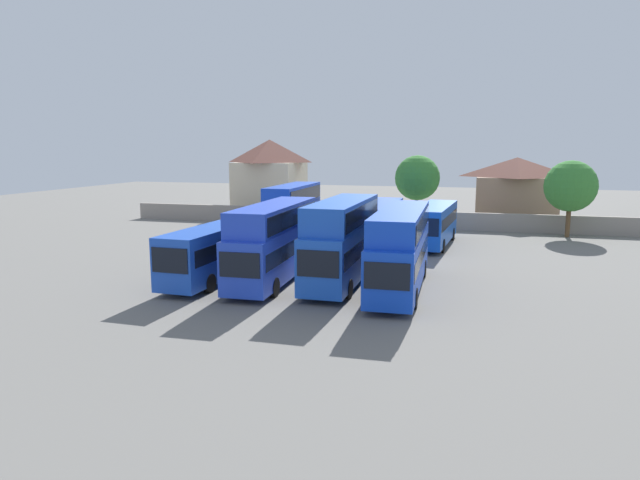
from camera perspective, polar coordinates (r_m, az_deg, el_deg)
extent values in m
plane|color=slate|center=(51.70, 4.41, 0.24)|extent=(140.00, 140.00, 0.00)
cube|color=gray|center=(58.73, 5.79, 2.21)|extent=(56.00, 0.50, 1.80)
cube|color=blue|center=(35.99, -10.18, -0.89)|extent=(2.87, 11.59, 3.04)
cube|color=black|center=(31.01, -15.11, -2.04)|extent=(2.18, 0.16, 1.37)
cube|color=black|center=(35.93, -10.19, -0.32)|extent=(2.88, 10.67, 0.96)
cylinder|color=black|center=(32.66, -11.22, -4.36)|extent=(0.34, 1.11, 1.10)
cylinder|color=black|center=(33.79, -14.62, -4.02)|extent=(0.34, 1.11, 1.10)
cylinder|color=black|center=(38.92, -6.21, -2.01)|extent=(0.34, 1.11, 1.10)
cylinder|color=black|center=(39.87, -9.21, -1.80)|extent=(0.34, 1.11, 1.10)
cube|color=blue|center=(34.51, -4.75, -1.27)|extent=(2.85, 11.19, 2.97)
cube|color=black|center=(29.31, -8.23, -2.55)|extent=(2.24, 0.14, 1.33)
cube|color=black|center=(34.45, -4.76, -0.69)|extent=(2.87, 10.30, 0.93)
cube|color=blue|center=(34.43, -4.65, 2.45)|extent=(2.78, 10.63, 1.49)
cube|color=black|center=(34.43, -4.65, 2.45)|extent=(2.86, 10.08, 1.04)
cylinder|color=black|center=(31.23, -4.68, -4.84)|extent=(0.33, 1.11, 1.10)
cylinder|color=black|center=(32.04, -8.68, -4.55)|extent=(0.33, 1.11, 1.10)
cylinder|color=black|center=(37.67, -1.36, -2.34)|extent=(0.33, 1.11, 1.10)
cylinder|color=black|center=(38.34, -4.75, -2.16)|extent=(0.33, 1.11, 1.10)
cube|color=blue|center=(33.91, 2.22, -1.29)|extent=(2.60, 10.60, 3.14)
cube|color=black|center=(28.79, -0.22, -2.45)|extent=(2.25, 0.09, 1.41)
cube|color=black|center=(33.84, 2.23, -0.67)|extent=(2.64, 9.75, 0.99)
cube|color=blue|center=(33.81, 2.35, 2.73)|extent=(2.55, 10.07, 1.59)
cube|color=black|center=(33.81, 2.35, 2.73)|extent=(2.64, 9.54, 1.12)
cylinder|color=black|center=(30.83, 2.93, -5.01)|extent=(0.30, 1.10, 1.10)
cylinder|color=black|center=(31.41, -1.28, -4.73)|extent=(0.30, 1.10, 1.10)
cylinder|color=black|center=(37.10, 5.16, -2.56)|extent=(0.30, 1.10, 1.10)
cylinder|color=black|center=(37.58, 1.62, -2.37)|extent=(0.30, 1.10, 1.10)
cube|color=blue|center=(32.69, 8.17, -1.97)|extent=(2.78, 11.98, 2.94)
cube|color=black|center=(26.80, 6.85, -3.69)|extent=(2.21, 0.13, 1.32)
cube|color=black|center=(32.62, 8.19, -1.36)|extent=(2.80, 11.03, 0.93)
cube|color=blue|center=(32.63, 8.32, 1.89)|extent=(2.72, 11.39, 1.42)
cube|color=black|center=(32.63, 8.32, 1.89)|extent=(2.80, 10.79, 0.99)
cylinder|color=black|center=(29.30, 9.61, -5.91)|extent=(0.33, 1.11, 1.10)
cylinder|color=black|center=(29.55, 5.12, -5.68)|extent=(0.33, 1.11, 1.10)
cylinder|color=black|center=(36.47, 10.54, -2.89)|extent=(0.33, 1.11, 1.10)
cylinder|color=black|center=(36.67, 6.93, -2.73)|extent=(0.33, 1.11, 1.10)
cube|color=blue|center=(50.23, -2.83, 2.10)|extent=(2.72, 10.65, 2.94)
cube|color=black|center=(45.17, -4.81, 1.70)|extent=(2.21, 0.12, 1.32)
cube|color=black|center=(50.19, -2.83, 2.50)|extent=(2.74, 9.80, 0.93)
cube|color=blue|center=(50.24, -2.76, 4.72)|extent=(2.66, 10.12, 1.63)
cube|color=black|center=(50.24, -2.76, 4.72)|extent=(2.73, 9.59, 1.14)
cylinder|color=black|center=(46.97, -2.64, 0.01)|extent=(0.32, 1.11, 1.10)
cylinder|color=black|center=(47.69, -5.30, 0.12)|extent=(0.32, 1.11, 1.10)
cylinder|color=black|center=(53.22, -0.59, 1.13)|extent=(0.32, 1.11, 1.10)
cylinder|color=black|center=(53.85, -2.97, 1.22)|extent=(0.32, 1.11, 1.10)
cube|color=blue|center=(49.25, 2.14, 2.02)|extent=(3.25, 10.61, 3.05)
cube|color=black|center=(44.07, 1.12, 1.62)|extent=(2.13, 0.25, 1.37)
cube|color=black|center=(49.20, 2.14, 2.44)|extent=(3.22, 9.78, 0.96)
cylinder|color=black|center=(46.11, 2.89, -0.17)|extent=(0.39, 1.12, 1.10)
cylinder|color=black|center=(46.47, 0.17, -0.08)|extent=(0.39, 1.12, 1.10)
cylinder|color=black|center=(52.46, 3.86, 0.99)|extent=(0.39, 1.12, 1.10)
cylinder|color=black|center=(52.77, 1.47, 1.06)|extent=(0.39, 1.12, 1.10)
cube|color=blue|center=(48.22, 6.20, 1.90)|extent=(2.60, 11.08, 3.19)
cube|color=black|center=(42.74, 5.06, 1.47)|extent=(2.23, 0.10, 1.44)
cube|color=black|center=(48.17, 6.21, 2.35)|extent=(2.64, 10.20, 1.01)
cylinder|color=black|center=(44.91, 6.96, -0.49)|extent=(0.31, 1.10, 1.10)
cylinder|color=black|center=(45.28, 4.04, -0.36)|extent=(0.31, 1.10, 1.10)
cylinder|color=black|center=(51.63, 8.03, 0.78)|extent=(0.31, 1.10, 1.10)
cylinder|color=black|center=(51.95, 5.49, 0.89)|extent=(0.31, 1.10, 1.10)
cube|color=blue|center=(48.27, 11.63, 1.69)|extent=(3.33, 10.63, 3.07)
cube|color=black|center=(43.07, 10.62, 1.30)|extent=(2.19, 0.26, 1.38)
cube|color=black|center=(48.22, 11.65, 2.12)|extent=(3.30, 9.80, 0.97)
cylinder|color=black|center=(45.14, 12.41, -0.59)|extent=(0.39, 1.12, 1.10)
cylinder|color=black|center=(45.48, 9.55, -0.42)|extent=(0.39, 1.12, 1.10)
cylinder|color=black|center=(51.49, 13.38, 0.60)|extent=(0.39, 1.12, 1.10)
cylinder|color=black|center=(51.80, 10.86, 0.73)|extent=(0.39, 1.12, 1.10)
cube|color=beige|center=(70.15, -5.12, 5.30)|extent=(7.42, 7.91, 6.44)
pyramid|color=brown|center=(69.97, -5.17, 9.06)|extent=(7.79, 8.31, 2.77)
cube|color=#9E7A60|center=(65.59, 19.32, 3.91)|extent=(8.43, 6.58, 5.05)
pyramid|color=brown|center=(65.38, 19.49, 7.04)|extent=(8.85, 6.91, 2.12)
cylinder|color=brown|center=(56.53, 24.02, 1.82)|extent=(0.42, 0.42, 3.10)
sphere|color=#387F33|center=(56.24, 24.23, 5.05)|extent=(4.69, 4.69, 4.69)
cylinder|color=brown|center=(60.60, 9.82, 3.11)|extent=(0.36, 0.36, 3.40)
sphere|color=#387F33|center=(60.33, 9.91, 6.28)|extent=(4.75, 4.75, 4.75)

